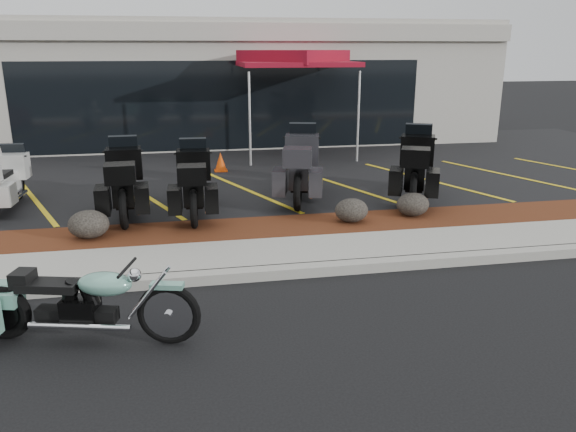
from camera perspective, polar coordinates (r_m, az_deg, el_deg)
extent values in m
plane|color=black|center=(7.30, 0.69, -8.88)|extent=(90.00, 90.00, 0.00)
cube|color=gray|center=(8.07, -0.59, -5.69)|extent=(24.00, 0.25, 0.15)
cube|color=gray|center=(8.72, -1.41, -3.97)|extent=(24.00, 1.20, 0.15)
cube|color=#38130C|center=(9.83, -2.56, -1.51)|extent=(24.00, 1.20, 0.16)
cube|color=black|center=(15.02, -5.57, 4.81)|extent=(26.00, 9.60, 0.15)
cube|color=#9F9B90|center=(21.02, -7.41, 13.44)|extent=(18.00, 8.00, 4.00)
cube|color=black|center=(17.10, -6.47, 11.06)|extent=(12.00, 0.06, 2.60)
cube|color=#9F9B90|center=(16.99, -6.70, 18.11)|extent=(18.00, 0.30, 0.50)
ellipsoid|color=black|center=(9.71, -19.59, -0.80)|extent=(0.66, 0.55, 0.47)
ellipsoid|color=black|center=(10.07, 6.46, 0.58)|extent=(0.60, 0.50, 0.43)
ellipsoid|color=black|center=(10.62, 12.56, 1.16)|extent=(0.61, 0.51, 0.43)
cone|color=#D64007|center=(14.36, -6.86, 5.49)|extent=(0.38, 0.38, 0.47)
cylinder|color=silver|center=(15.47, -5.90, 9.98)|extent=(0.06, 0.06, 2.42)
cylinder|color=silver|center=(14.86, 5.18, 9.72)|extent=(0.06, 0.06, 2.42)
cylinder|color=silver|center=(18.29, -3.11, 11.07)|extent=(0.06, 0.06, 2.42)
cylinder|color=silver|center=(17.78, 6.30, 10.83)|extent=(0.06, 0.06, 2.42)
cube|color=maroon|center=(16.44, 0.63, 15.24)|extent=(4.13, 4.13, 0.13)
cube|color=maroon|center=(16.44, 0.63, 15.86)|extent=(3.03, 3.03, 0.37)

